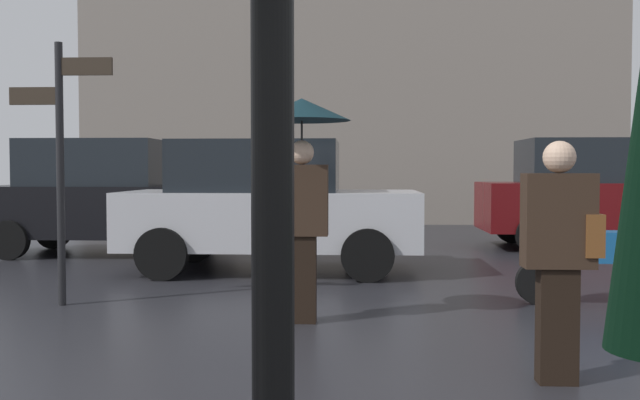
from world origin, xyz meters
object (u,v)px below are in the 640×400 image
at_px(parked_car_right, 596,193).
at_px(street_signpost, 61,146).
at_px(pedestrian_with_umbrella, 302,155).
at_px(parked_scooter, 582,252).
at_px(pedestrian_with_bag, 561,246).
at_px(parked_car_distant, 268,204).
at_px(parked_car_left, 105,197).

distance_m(parked_car_right, street_signpost, 9.43).
bearing_deg(pedestrian_with_umbrella, parked_scooter, 84.19).
bearing_deg(pedestrian_with_bag, parked_car_distant, -139.11).
distance_m(pedestrian_with_umbrella, pedestrian_with_bag, 2.66).
relative_size(pedestrian_with_bag, parked_car_distant, 0.40).
xyz_separation_m(pedestrian_with_umbrella, parked_car_right, (4.79, 6.58, -0.56)).
height_order(parked_scooter, street_signpost, street_signpost).
xyz_separation_m(parked_car_right, street_signpost, (-7.35, -5.86, 0.67)).
bearing_deg(parked_car_right, street_signpost, -155.92).
bearing_deg(parked_car_right, parked_car_left, 174.62).
bearing_deg(pedestrian_with_bag, street_signpost, -105.47).
bearing_deg(parked_scooter, street_signpost, 165.07).
relative_size(pedestrian_with_umbrella, parked_scooter, 1.42).
relative_size(parked_car_left, parked_car_right, 0.96).
height_order(pedestrian_with_umbrella, parked_car_distant, pedestrian_with_umbrella).
height_order(pedestrian_with_bag, parked_car_left, parked_car_left).
distance_m(parked_scooter, parked_car_left, 7.79).
relative_size(pedestrian_with_umbrella, street_signpost, 0.76).
xyz_separation_m(parked_scooter, street_signpost, (-5.41, -0.31, 1.10)).
height_order(parked_scooter, parked_car_right, parked_car_right).
distance_m(pedestrian_with_bag, parked_scooter, 3.03).
relative_size(pedestrian_with_umbrella, parked_car_right, 0.49).
bearing_deg(parked_car_distant, parked_car_left, -34.54).
bearing_deg(parked_car_left, parked_car_distant, 138.41).
relative_size(pedestrian_with_umbrella, parked_car_distant, 0.51).
xyz_separation_m(parked_car_right, parked_car_distant, (-5.53, -3.22, -0.05)).
xyz_separation_m(pedestrian_with_umbrella, parked_scooter, (2.86, 1.03, -0.99)).
relative_size(parked_car_right, parked_car_distant, 1.03).
xyz_separation_m(pedestrian_with_umbrella, pedestrian_with_bag, (1.84, -1.80, -0.64)).
bearing_deg(parked_car_right, pedestrian_with_umbrella, -140.55).
distance_m(parked_car_left, parked_car_distant, 3.51).
height_order(pedestrian_with_umbrella, parked_car_left, pedestrian_with_umbrella).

